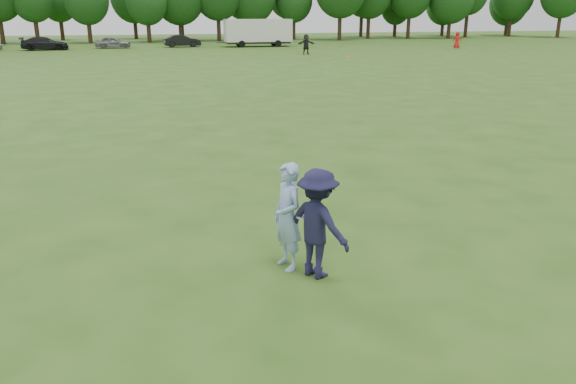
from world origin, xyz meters
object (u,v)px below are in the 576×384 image
object	(u,v)px
car_e	(113,42)
car_d	(45,44)
thrower	(288,217)
car_f	(182,41)
field_cone	(349,56)
cargo_trailer	(258,31)
defender	(318,224)
player_far_d	(306,44)
player_far_c	(457,40)

from	to	relation	value
car_e	car_d	bearing A→B (deg)	103.63
car_e	thrower	bearing A→B (deg)	-172.85
car_e	car_f	bearing A→B (deg)	-85.50
car_f	field_cone	world-z (taller)	car_f
cargo_trailer	thrower	bearing A→B (deg)	-100.42
thrower	field_cone	distance (m)	44.73
defender	car_f	xyz separation A→B (m)	(1.74, 62.24, -0.21)
player_far_d	car_d	size ratio (longest dim) A/B	0.40
thrower	car_e	distance (m)	61.72
thrower	cargo_trailer	world-z (taller)	cargo_trailer
defender	car_f	world-z (taller)	defender
defender	car_d	distance (m)	61.82
thrower	car_f	size ratio (longest dim) A/B	0.43
car_e	field_cone	distance (m)	29.42
player_far_c	car_d	xyz separation A→B (m)	(-46.01, 7.83, -0.22)
player_far_c	thrower	bearing A→B (deg)	92.20
defender	car_e	size ratio (longest dim) A/B	0.47
thrower	player_far_c	world-z (taller)	player_far_c
player_far_d	defender	bearing A→B (deg)	-104.14
cargo_trailer	car_e	bearing A→B (deg)	177.04
field_cone	car_f	bearing A→B (deg)	124.69
car_f	defender	bearing A→B (deg)	172.17
player_far_d	car_f	distance (m)	18.48
car_f	field_cone	bearing A→B (deg)	-151.53
player_far_c	car_e	world-z (taller)	player_far_c
player_far_c	car_f	xyz separation A→B (m)	(-30.89, 9.71, -0.22)
defender	cargo_trailer	size ratio (longest dim) A/B	0.21
field_cone	car_e	bearing A→B (deg)	137.95
thrower	car_e	size ratio (longest dim) A/B	0.47
car_e	cargo_trailer	size ratio (longest dim) A/B	0.44
defender	player_far_d	world-z (taller)	player_far_d
car_f	field_cone	size ratio (longest dim) A/B	14.37
player_far_d	cargo_trailer	size ratio (longest dim) A/B	0.22
thrower	car_e	xyz separation A→B (m)	(-5.80, 61.45, -0.26)
thrower	player_far_c	xyz separation A→B (m)	(33.04, 52.11, 0.00)
car_e	car_f	size ratio (longest dim) A/B	0.92
car_d	cargo_trailer	bearing A→B (deg)	-90.97
car_e	cargo_trailer	bearing A→B (deg)	-91.20
player_far_c	car_e	xyz separation A→B (m)	(-38.83, 9.33, -0.26)
car_f	cargo_trailer	bearing A→B (deg)	-104.18
car_e	defender	bearing A→B (deg)	-172.52
defender	player_far_c	size ratio (longest dim) A/B	0.99
player_far_d	cargo_trailer	distance (m)	13.57
car_d	player_far_d	bearing A→B (deg)	-118.14
player_far_c	cargo_trailer	size ratio (longest dim) A/B	0.21
defender	player_far_c	distance (m)	61.84
thrower	field_cone	bearing A→B (deg)	144.46
field_cone	thrower	bearing A→B (deg)	-111.03
player_far_c	cargo_trailer	world-z (taller)	cargo_trailer
defender	field_cone	bearing A→B (deg)	-54.66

